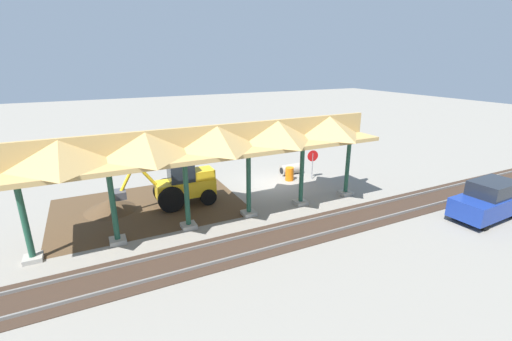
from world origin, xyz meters
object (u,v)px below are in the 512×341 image
Objects in this scene: backhoe at (182,183)px; stop_sign at (313,159)px; traffic_barrel at (289,174)px; distant_parked_car at (489,200)px; concrete_pipe at (291,169)px.

stop_sign is at bearing -177.56° from backhoe.
stop_sign is at bearing 165.04° from traffic_barrel.
distant_parked_car is 11.19m from traffic_barrel.
concrete_pipe is at bearing -167.09° from backhoe.
stop_sign reaches higher than distant_parked_car.
backhoe is 7.54m from traffic_barrel.
distant_parked_car is 4.76× the size of traffic_barrel.
concrete_pipe is at bearing -126.26° from traffic_barrel.
backhoe is at bearing -32.70° from distant_parked_car.
distant_parked_car is (-5.20, 10.53, 0.62)m from concrete_pipe.
traffic_barrel is (6.00, -9.43, -0.53)m from distant_parked_car.
backhoe is at bearing 6.07° from traffic_barrel.
traffic_barrel is (1.54, -0.41, -0.98)m from stop_sign.
concrete_pipe is at bearing -64.20° from stop_sign.
distant_parked_car is at bearing 147.30° from backhoe.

